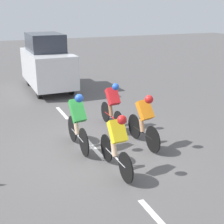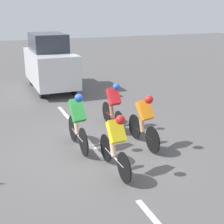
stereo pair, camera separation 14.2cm
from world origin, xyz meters
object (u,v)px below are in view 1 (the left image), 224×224
object	(u,v)px
cyclist_green	(78,120)
support_car	(47,63)
cyclist_yellow	(117,142)
cyclist_orange	(144,119)
cyclist_red	(112,104)

from	to	relation	value
cyclist_green	support_car	xyz separation A→B (m)	(-0.69, -6.49, 0.40)
cyclist_green	support_car	distance (m)	6.54
cyclist_yellow	cyclist_green	distance (m)	1.55
cyclist_yellow	cyclist_orange	world-z (taller)	cyclist_orange
cyclist_yellow	cyclist_green	bearing A→B (deg)	-74.80
cyclist_orange	cyclist_red	world-z (taller)	cyclist_orange
support_car	cyclist_green	bearing A→B (deg)	83.91
cyclist_yellow	cyclist_red	bearing A→B (deg)	-111.86
cyclist_orange	cyclist_red	size ratio (longest dim) A/B	1.02
cyclist_green	support_car	size ratio (longest dim) A/B	0.44
cyclist_orange	cyclist_red	bearing A→B (deg)	-81.90
cyclist_orange	cyclist_green	size ratio (longest dim) A/B	1.00
cyclist_green	support_car	world-z (taller)	support_car
cyclist_red	support_car	distance (m)	5.51
cyclist_yellow	cyclist_green	world-z (taller)	cyclist_green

